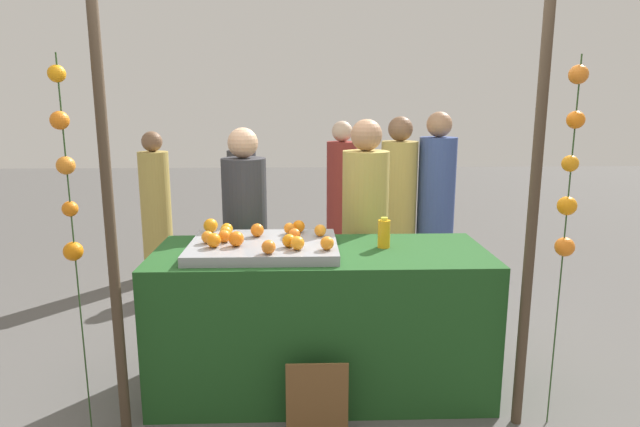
{
  "coord_description": "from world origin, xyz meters",
  "views": [
    {
      "loc": [
        -0.11,
        -3.17,
        1.79
      ],
      "look_at": [
        0.0,
        0.15,
        1.1
      ],
      "focal_mm": 30.06,
      "sensor_mm": 36.0,
      "label": 1
    }
  ],
  "objects_px": {
    "juice_bottle": "(384,233)",
    "vendor_left": "(246,245)",
    "vendor_right": "(365,242)",
    "chalkboard_sign": "(317,401)",
    "stall_counter": "(321,319)",
    "orange_0": "(227,229)",
    "orange_1": "(299,226)"
  },
  "relations": [
    {
      "from": "juice_bottle",
      "to": "vendor_left",
      "type": "xyz_separation_m",
      "value": [
        -0.93,
        0.64,
        -0.24
      ]
    },
    {
      "from": "orange_1",
      "to": "chalkboard_sign",
      "type": "xyz_separation_m",
      "value": [
        0.1,
        -0.76,
        -0.79
      ]
    },
    {
      "from": "juice_bottle",
      "to": "vendor_left",
      "type": "distance_m",
      "value": 1.16
    },
    {
      "from": "chalkboard_sign",
      "to": "juice_bottle",
      "type": "bearing_deg",
      "value": 53.88
    },
    {
      "from": "orange_1",
      "to": "vendor_left",
      "type": "relative_size",
      "value": 0.05
    },
    {
      "from": "chalkboard_sign",
      "to": "stall_counter",
      "type": "bearing_deg",
      "value": 85.89
    },
    {
      "from": "stall_counter",
      "to": "chalkboard_sign",
      "type": "height_order",
      "value": "stall_counter"
    },
    {
      "from": "stall_counter",
      "to": "vendor_left",
      "type": "bearing_deg",
      "value": 127.47
    },
    {
      "from": "stall_counter",
      "to": "orange_1",
      "type": "xyz_separation_m",
      "value": [
        -0.14,
        0.22,
        0.55
      ]
    },
    {
      "from": "orange_0",
      "to": "chalkboard_sign",
      "type": "height_order",
      "value": "orange_0"
    },
    {
      "from": "stall_counter",
      "to": "orange_0",
      "type": "relative_size",
      "value": 26.82
    },
    {
      "from": "orange_0",
      "to": "orange_1",
      "type": "xyz_separation_m",
      "value": [
        0.46,
        0.05,
        0.0
      ]
    },
    {
      "from": "orange_1",
      "to": "juice_bottle",
      "type": "distance_m",
      "value": 0.56
    },
    {
      "from": "orange_0",
      "to": "vendor_right",
      "type": "height_order",
      "value": "vendor_right"
    },
    {
      "from": "orange_1",
      "to": "chalkboard_sign",
      "type": "bearing_deg",
      "value": -82.72
    },
    {
      "from": "orange_1",
      "to": "vendor_right",
      "type": "height_order",
      "value": "vendor_right"
    },
    {
      "from": "orange_1",
      "to": "chalkboard_sign",
      "type": "height_order",
      "value": "orange_1"
    },
    {
      "from": "juice_bottle",
      "to": "vendor_left",
      "type": "bearing_deg",
      "value": 145.42
    },
    {
      "from": "juice_bottle",
      "to": "vendor_right",
      "type": "distance_m",
      "value": 0.64
    },
    {
      "from": "orange_1",
      "to": "vendor_right",
      "type": "bearing_deg",
      "value": 41.9
    },
    {
      "from": "juice_bottle",
      "to": "vendor_right",
      "type": "relative_size",
      "value": 0.11
    },
    {
      "from": "stall_counter",
      "to": "orange_0",
      "type": "distance_m",
      "value": 0.83
    },
    {
      "from": "chalkboard_sign",
      "to": "vendor_right",
      "type": "height_order",
      "value": "vendor_right"
    },
    {
      "from": "orange_0",
      "to": "orange_1",
      "type": "height_order",
      "value": "orange_1"
    },
    {
      "from": "orange_1",
      "to": "chalkboard_sign",
      "type": "distance_m",
      "value": 1.11
    },
    {
      "from": "vendor_left",
      "to": "vendor_right",
      "type": "height_order",
      "value": "vendor_right"
    },
    {
      "from": "orange_0",
      "to": "vendor_left",
      "type": "relative_size",
      "value": 0.05
    },
    {
      "from": "orange_1",
      "to": "vendor_left",
      "type": "bearing_deg",
      "value": 130.07
    },
    {
      "from": "stall_counter",
      "to": "orange_0",
      "type": "height_order",
      "value": "orange_0"
    },
    {
      "from": "vendor_right",
      "to": "orange_1",
      "type": "bearing_deg",
      "value": -138.1
    },
    {
      "from": "stall_counter",
      "to": "vendor_left",
      "type": "distance_m",
      "value": 0.93
    },
    {
      "from": "orange_1",
      "to": "vendor_left",
      "type": "distance_m",
      "value": 0.67
    }
  ]
}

